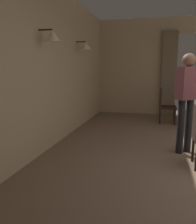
{
  "coord_description": "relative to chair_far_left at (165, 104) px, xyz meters",
  "views": [
    {
      "loc": [
        -1.22,
        -3.64,
        1.47
      ],
      "look_at": [
        -2.21,
        0.24,
        0.73
      ],
      "focal_mm": 37.89,
      "sensor_mm": 36.0,
      "label": 1
    }
  ],
  "objects": [
    {
      "name": "chair_far_left",
      "position": [
        0.0,
        0.0,
        0.0
      ],
      "size": [
        0.44,
        0.44,
        0.93
      ],
      "color": "black",
      "rests_on": "ground"
    },
    {
      "name": "glass_far_b",
      "position": [
        0.64,
        -0.12,
        0.28
      ],
      "size": [
        0.08,
        0.08,
        0.09
      ],
      "primitive_type": "cylinder",
      "color": "silver",
      "rests_on": "dining_table_far"
    },
    {
      "name": "wall_left",
      "position": [
        -2.17,
        -2.93,
        0.99
      ],
      "size": [
        0.49,
        8.4,
        3.0
      ],
      "color": "tan",
      "rests_on": "ground"
    },
    {
      "name": "person_waiter_by_doorway",
      "position": [
        0.29,
        -2.31,
        0.51
      ],
      "size": [
        0.42,
        0.39,
        1.72
      ],
      "color": "black",
      "rests_on": "ground"
    }
  ]
}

